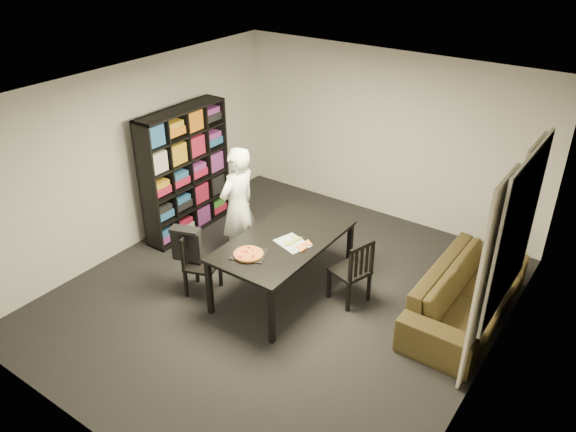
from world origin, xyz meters
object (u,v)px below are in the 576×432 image
Objects in this scene: bookshelf at (186,172)px; chair_left at (196,259)px; sofa at (467,293)px; dining_table at (283,244)px; pepperoni_pizza at (249,254)px; chair_right at (355,268)px; baking_tray at (249,254)px; person at (238,207)px.

bookshelf reaches higher than chair_left.
bookshelf is 4.25m from sofa.
dining_table is 1.12m from chair_left.
bookshelf is 5.43× the size of pepperoni_pizza.
pepperoni_pizza is (-0.96, -0.84, 0.29)m from chair_right.
sofa is (2.19, 1.39, -0.48)m from pepperoni_pizza.
baking_tray is (-0.97, -0.82, 0.27)m from chair_right.
dining_table is 1.09× the size of person.
chair_right is at bearing -3.67° from bookshelf.
pepperoni_pizza reaches higher than baking_tray.
baking_tray is (0.78, 0.10, 0.30)m from chair_left.
sofa is (2.98, 1.47, -0.16)m from chair_left.
pepperoni_pizza is 2.63m from sofa.
chair_right is at bearing 41.25° from pepperoni_pizza.
bookshelf is 2.25m from pepperoni_pizza.
bookshelf is 1.03× the size of dining_table.
person reaches higher than pepperoni_pizza.
dining_table is at bearing -53.17° from chair_right.
sofa is (2.97, 0.63, -0.53)m from person.
chair_left is 2.38× the size of pepperoni_pizza.
chair_left is 3.32m from sofa.
person is (0.00, 0.84, 0.37)m from chair_left.
bookshelf reaches higher than sofa.
chair_left is at bearing 3.26° from person.
chair_right is at bearing 114.09° from sofa.
person is at bearing 101.94° from sofa.
chair_left is 0.95× the size of chair_right.
chair_left reaches higher than dining_table.
baking_tray is at bearing 49.76° from person.
chair_right is at bearing 96.08° from person.
chair_left is (-0.90, -0.62, -0.23)m from dining_table.
person is 3.08m from sofa.
chair_right reaches higher than dining_table.
dining_table is 5.27× the size of pepperoni_pizza.
sofa is (4.18, 0.36, -0.63)m from bookshelf.
person is 0.77× the size of sofa.
baking_tray is 0.03m from pepperoni_pizza.
person is at bearing 136.01° from pepperoni_pizza.
bookshelf reaches higher than dining_table.
chair_right reaches higher than sofa.
person is at bearing 166.14° from dining_table.
bookshelf is 2.24m from baking_tray.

